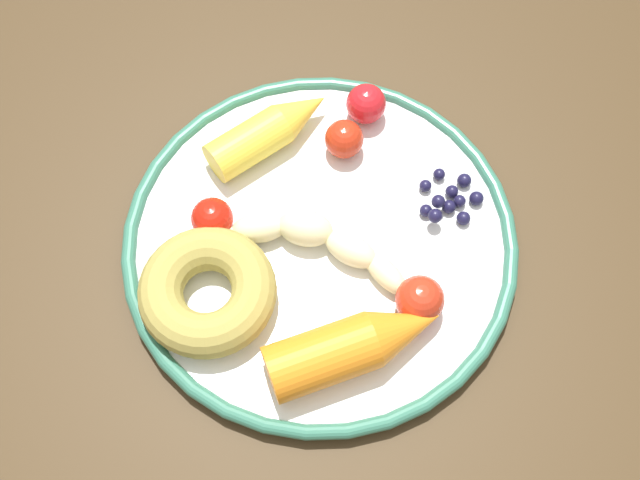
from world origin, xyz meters
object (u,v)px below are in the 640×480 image
(plate, at_px, (320,241))
(blueberry_pile, at_px, (450,199))
(dining_table, at_px, (375,291))
(carrot_orange, at_px, (356,345))
(tomato_far, at_px, (212,218))
(donut, at_px, (208,295))
(tomato_extra, at_px, (420,300))
(tomato_mid, at_px, (346,139))
(banana, at_px, (303,239))
(tomato_near, at_px, (366,104))
(carrot_yellow, at_px, (271,130))

(plate, height_order, blueberry_pile, blueberry_pile)
(dining_table, bearing_deg, carrot_orange, -123.95)
(carrot_orange, xyz_separation_m, tomato_far, (-0.07, 0.14, -0.00))
(donut, bearing_deg, tomato_extra, -20.35)
(donut, distance_m, blueberry_pile, 0.21)
(donut, xyz_separation_m, tomato_mid, (0.15, 0.10, -0.00))
(plate, height_order, tomato_mid, tomato_mid)
(blueberry_pile, bearing_deg, donut, -174.03)
(dining_table, height_order, tomato_extra, tomato_extra)
(plate, relative_size, carrot_orange, 2.38)
(banana, height_order, tomato_mid, tomato_mid)
(carrot_orange, bearing_deg, plate, 86.75)
(carrot_orange, relative_size, tomato_near, 3.92)
(carrot_orange, xyz_separation_m, donut, (-0.09, 0.08, -0.00))
(carrot_yellow, height_order, blueberry_pile, carrot_yellow)
(carrot_orange, height_order, tomato_mid, carrot_orange)
(plate, height_order, donut, donut)
(plate, bearing_deg, carrot_yellow, 95.30)
(tomato_far, bearing_deg, dining_table, -25.40)
(plate, relative_size, tomato_extra, 8.53)
(plate, bearing_deg, tomato_extra, -56.55)
(banana, bearing_deg, tomato_mid, 50.36)
(plate, height_order, banana, banana)
(tomato_mid, xyz_separation_m, tomato_extra, (0.00, -0.16, 0.00))
(tomato_mid, height_order, tomato_far, tomato_far)
(banana, distance_m, tomato_far, 0.08)
(banana, xyz_separation_m, tomato_mid, (0.06, 0.08, 0.00))
(tomato_mid, bearing_deg, tomato_near, 44.15)
(tomato_extra, bearing_deg, banana, 130.15)
(carrot_yellow, relative_size, tomato_near, 3.47)
(tomato_extra, bearing_deg, carrot_orange, -161.98)
(dining_table, distance_m, donut, 0.19)
(tomato_extra, bearing_deg, tomato_near, 82.69)
(blueberry_pile, xyz_separation_m, tomato_far, (-0.19, 0.04, 0.01))
(donut, distance_m, tomato_extra, 0.16)
(plate, xyz_separation_m, carrot_yellow, (-0.01, 0.10, 0.02))
(dining_table, xyz_separation_m, tomato_mid, (0.00, 0.10, 0.12))
(plate, distance_m, tomato_far, 0.09)
(banana, relative_size, tomato_extra, 4.24)
(dining_table, xyz_separation_m, carrot_yellow, (-0.06, 0.12, 0.12))
(tomato_extra, bearing_deg, tomato_mid, 91.69)
(dining_table, relative_size, tomato_far, 32.56)
(plate, distance_m, tomato_mid, 0.09)
(carrot_orange, relative_size, blueberry_pile, 2.45)
(donut, bearing_deg, banana, 15.78)
(tomato_near, bearing_deg, donut, -144.06)
(donut, bearing_deg, dining_table, 1.11)
(carrot_yellow, height_order, tomato_far, carrot_yellow)
(banana, bearing_deg, dining_table, -18.86)
(tomato_mid, xyz_separation_m, tomato_far, (-0.13, -0.04, 0.00))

